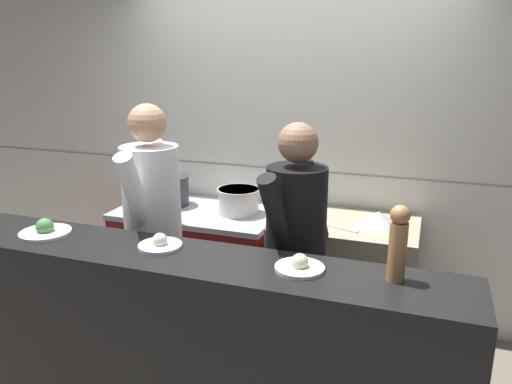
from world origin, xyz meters
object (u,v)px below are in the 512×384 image
Objects in this scene: stock_pot at (171,190)px; mixing_bowl_steel at (378,219)px; plated_dish_appetiser at (160,244)px; pepper_mill at (398,242)px; plated_dish_main at (45,230)px; chef_sous at (295,252)px; oven_range at (200,263)px; chefs_knife at (329,224)px; chef_head_cook at (153,228)px; plated_dish_dessert at (300,266)px; sauce_pot at (239,200)px.

mixing_bowl_steel is (1.58, -0.04, -0.04)m from stock_pot.
plated_dish_appetiser is 0.65× the size of pepper_mill.
plated_dish_main reaches higher than mixing_bowl_steel.
oven_range is at bearing 158.16° from chef_sous.
mixing_bowl_steel is 0.33m from chefs_knife.
plated_dish_appetiser is at bearing -61.75° from chef_head_cook.
pepper_mill reaches higher than plated_dish_appetiser.
plated_dish_main is at bearing -145.14° from chef_sous.
oven_range is at bearing 72.95° from plated_dish_main.
stock_pot is at bearing 116.52° from plated_dish_appetiser.
stock_pot is at bearing 84.74° from plated_dish_main.
chef_head_cook is at bearing -151.73° from mixing_bowl_steel.
plated_dish_dessert is 0.46m from pepper_mill.
oven_range is at bearing -179.96° from mixing_bowl_steel.
chef_sous is (-0.57, 0.44, -0.30)m from pepper_mill.
stock_pot is 1.23× the size of plated_dish_dessert.
stock_pot is 0.57m from sauce_pot.
plated_dish_main is (-0.36, -1.18, 0.63)m from oven_range.
pepper_mill is at bearing -33.54° from stock_pot.
stock_pot reaches higher than mixing_bowl_steel.
stock_pot is 1.80m from plated_dish_dessert.
chef_sous reaches higher than plated_dish_dessert.
chefs_knife is 0.21× the size of chef_sous.
pepper_mill is 1.57m from chef_head_cook.
plated_dish_dessert is at bearing -58.78° from chef_sous.
chef_sous is (-0.07, -0.59, 0.02)m from chefs_knife.
chef_sous is at bearing 142.35° from pepper_mill.
chefs_knife is 0.60m from chef_sous.
plated_dish_appetiser is at bearing -179.61° from pepper_mill.
sauce_pot is at bearing 60.91° from chef_head_cook.
mixing_bowl_steel is 1.30× the size of plated_dish_appetiser.
plated_dish_appetiser is 0.55m from chef_head_cook.
chefs_knife is at bearing 93.84° from plated_dish_dessert.
chef_head_cook is at bearing 163.78° from pepper_mill.
mixing_bowl_steel is at bearing 0.04° from oven_range.
plated_dish_main is (-1.38, -1.08, 0.16)m from chefs_knife.
chefs_knife is at bearing -5.34° from oven_range.
plated_dish_appetiser is at bearing 177.89° from plated_dish_dessert.
plated_dish_dessert is (1.09, -1.16, 0.63)m from oven_range.
mixing_bowl_steel is 2.06m from plated_dish_main.
plated_dish_main is 1.23× the size of plated_dish_appetiser.
chef_sous is (1.30, 0.49, -0.14)m from plated_dish_main.
plated_dish_appetiser is at bearing 3.39° from plated_dish_main.
plated_dish_appetiser reaches higher than chefs_knife.
sauce_pot reaches higher than chefs_knife.
stock_pot is at bearing 137.98° from plated_dish_dessert.
mixing_bowl_steel is 1.19m from plated_dish_dessert.
chef_sous is (-0.15, 0.48, -0.14)m from plated_dish_dessert.
plated_dish_dessert is (1.45, 0.01, -0.00)m from plated_dish_main.
pepper_mill is at bearing 4.77° from plated_dish_dessert.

